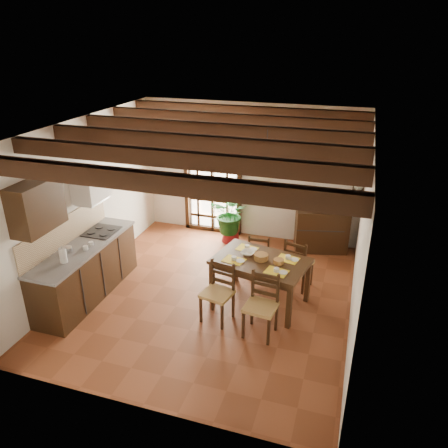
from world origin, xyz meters
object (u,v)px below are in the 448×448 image
at_px(kitchen_counter, 86,270).
at_px(pendant_lamp, 266,179).
at_px(potted_plant, 231,216).
at_px(sideboard, 321,230).
at_px(crt_tv, 324,201).
at_px(dining_table, 261,265).
at_px(chair_far_left, 260,263).
at_px(chair_far_right, 297,272).
at_px(chair_near_right, 260,316).
at_px(chair_near_left, 218,303).

height_order(kitchen_counter, pendant_lamp, pendant_lamp).
distance_m(kitchen_counter, potted_plant, 3.15).
bearing_deg(sideboard, crt_tv, -103.54).
bearing_deg(dining_table, chair_far_left, 115.80).
bearing_deg(sideboard, dining_table, -122.26).
height_order(dining_table, chair_far_right, chair_far_right).
bearing_deg(crt_tv, chair_near_right, -115.66).
bearing_deg(kitchen_counter, sideboard, 38.85).
bearing_deg(chair_far_left, chair_near_left, 75.58).
relative_size(dining_table, pendant_lamp, 1.89).
distance_m(chair_near_left, chair_far_right, 1.64).
xyz_separation_m(crt_tv, pendant_lamp, (-0.73, -2.06, 1.02)).
distance_m(chair_near_right, sideboard, 3.01).
xyz_separation_m(chair_near_right, crt_tv, (0.54, 2.96, 0.76)).
height_order(potted_plant, pendant_lamp, pendant_lamp).
bearing_deg(chair_near_right, potted_plant, 120.95).
relative_size(chair_near_right, chair_far_right, 1.03).
relative_size(chair_near_left, chair_near_right, 0.98).
bearing_deg(chair_near_left, pendant_lamp, 67.44).
relative_size(kitchen_counter, pendant_lamp, 2.66).
bearing_deg(chair_far_right, sideboard, -82.31).
distance_m(chair_near_left, chair_far_left, 1.47).
relative_size(chair_far_left, chair_far_right, 0.91).
bearing_deg(sideboard, chair_near_right, -113.85).
bearing_deg(dining_table, potted_plant, 130.78).
bearing_deg(kitchen_counter, chair_near_left, 0.32).
xyz_separation_m(kitchen_counter, potted_plant, (1.68, 2.66, 0.10)).
xyz_separation_m(chair_near_left, chair_far_left, (0.31, 1.44, -0.03)).
height_order(kitchen_counter, dining_table, kitchen_counter).
bearing_deg(sideboard, chair_far_left, -137.60).
relative_size(chair_near_left, pendant_lamp, 1.10).
distance_m(dining_table, pendant_lamp, 1.40).
relative_size(kitchen_counter, chair_far_left, 2.67).
distance_m(chair_far_left, chair_far_right, 0.72).
height_order(chair_far_right, sideboard, chair_far_right).
bearing_deg(pendant_lamp, chair_far_left, 105.56).
distance_m(chair_far_left, pendant_lamp, 1.95).
bearing_deg(sideboard, kitchen_counter, -154.69).
bearing_deg(pendant_lamp, chair_far_right, 47.13).
relative_size(chair_far_left, potted_plant, 0.38).
distance_m(dining_table, chair_near_right, 0.90).
height_order(chair_near_right, chair_far_right, chair_near_right).
bearing_deg(kitchen_counter, dining_table, 13.32).
distance_m(chair_far_left, potted_plant, 1.54).
height_order(chair_near_right, chair_far_left, chair_near_right).
relative_size(kitchen_counter, crt_tv, 4.85).
relative_size(kitchen_counter, potted_plant, 1.01).
relative_size(chair_near_right, pendant_lamp, 1.13).
xyz_separation_m(chair_near_right, sideboard, (0.54, 2.96, 0.13)).
bearing_deg(chair_far_right, potted_plant, -24.11).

